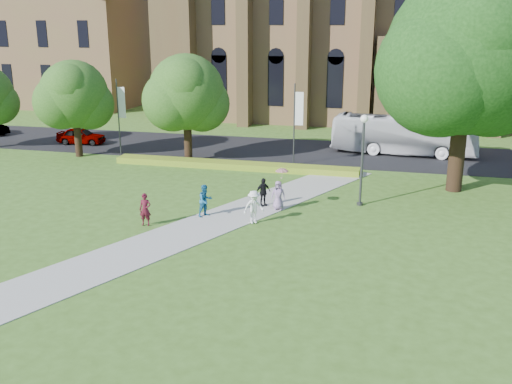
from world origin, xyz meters
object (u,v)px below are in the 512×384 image
(large_tree, at_px, (467,54))
(tour_coach, at_px, (404,135))
(car_0, at_px, (81,136))
(pedestrian_0, at_px, (145,209))
(streetlamp, at_px, (363,149))

(large_tree, distance_m, tour_coach, 12.45)
(car_0, relative_size, pedestrian_0, 2.44)
(tour_coach, distance_m, car_0, 27.36)
(large_tree, height_order, tour_coach, large_tree)
(large_tree, xyz_separation_m, pedestrian_0, (-16.01, -10.77, -7.48))
(streetlamp, relative_size, pedestrian_0, 3.09)
(large_tree, xyz_separation_m, car_0, (-30.36, 7.36, -7.64))
(streetlamp, xyz_separation_m, pedestrian_0, (-10.51, -6.27, -2.41))
(tour_coach, bearing_deg, streetlamp, 174.31)
(streetlamp, relative_size, car_0, 1.27)
(streetlamp, distance_m, large_tree, 8.73)
(streetlamp, bearing_deg, pedestrian_0, -149.19)
(large_tree, height_order, car_0, large_tree)
(pedestrian_0, bearing_deg, car_0, 121.46)
(tour_coach, relative_size, pedestrian_0, 6.71)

